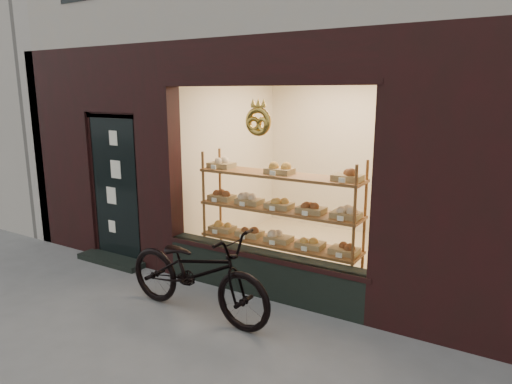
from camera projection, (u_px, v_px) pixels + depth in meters
The scene contains 4 objects.
ground at pixel (104, 368), 4.19m from camera, with size 90.00×90.00×0.00m, color slate.
neighbor_left at pixel (12, 18), 12.66m from camera, with size 12.00×7.00×9.00m, color #AEA8A0.
display_shelf at pixel (279, 221), 5.91m from camera, with size 2.20×0.45×1.70m.
bicycle at pixel (197, 272), 5.10m from camera, with size 0.68×1.96×1.03m, color black.
Camera 1 is at (3.13, -2.48, 2.48)m, focal length 32.00 mm.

